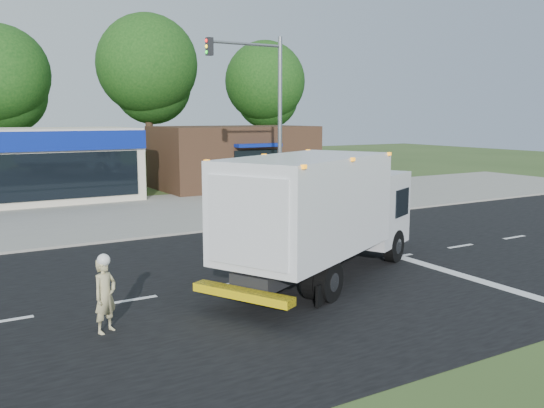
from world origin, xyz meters
name	(u,v)px	position (x,y,z in m)	size (l,w,h in m)	color
ground	(325,269)	(0.00, 0.00, 0.00)	(120.00, 120.00, 0.00)	#385123
road_asphalt	(325,269)	(0.00, 0.00, 0.00)	(60.00, 14.00, 0.02)	black
sidewalk	(213,224)	(0.00, 8.20, 0.06)	(60.00, 2.40, 0.12)	gray
parking_apron	(165,207)	(0.00, 14.00, 0.01)	(60.00, 9.00, 0.02)	gray
lane_markings	(388,272)	(1.35, -1.35, 0.02)	(55.20, 7.00, 0.01)	silver
ems_box_truck	(321,208)	(-0.81, -0.89, 2.09)	(8.41, 5.93, 3.62)	black
emergency_worker	(105,294)	(-7.18, -1.86, 0.86)	(0.72, 0.64, 1.75)	tan
brown_storefront	(234,157)	(7.00, 19.98, 2.00)	(10.00, 6.70, 4.00)	#382316
traffic_signal_pole	(267,110)	(2.35, 7.60, 4.92)	(3.51, 0.25, 8.00)	gray
background_trees	(80,77)	(-0.85, 28.16, 7.38)	(36.77, 7.39, 12.10)	#332114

